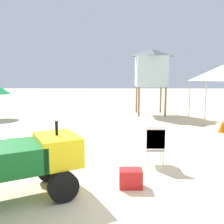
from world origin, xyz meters
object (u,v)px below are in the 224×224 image
at_px(traffic_cone_far, 66,150).
at_px(surfboard_pile, 2,142).
at_px(lifeguard_tower, 151,68).
at_px(traffic_cone_near, 223,126).
at_px(popup_canopy, 223,73).
at_px(stacked_plastic_chairs, 155,142).
at_px(utility_cart, 17,160).
at_px(cooler_box, 131,178).

bearing_deg(traffic_cone_far, surfboard_pile, 150.75).
relative_size(lifeguard_tower, traffic_cone_near, 7.63).
height_order(popup_canopy, lifeguard_tower, lifeguard_tower).
height_order(stacked_plastic_chairs, popup_canopy, popup_canopy).
relative_size(utility_cart, traffic_cone_far, 5.71).
height_order(traffic_cone_near, cooler_box, traffic_cone_near).
height_order(utility_cart, cooler_box, utility_cart).
bearing_deg(lifeguard_tower, utility_cart, -110.94).
distance_m(popup_canopy, traffic_cone_near, 3.77).
xyz_separation_m(surfboard_pile, traffic_cone_far, (2.48, -1.39, 0.12)).
xyz_separation_m(surfboard_pile, traffic_cone_near, (8.53, 2.07, 0.14)).
distance_m(utility_cart, lifeguard_tower, 11.82).
height_order(surfboard_pile, popup_canopy, popup_canopy).
bearing_deg(utility_cart, lifeguard_tower, 69.06).
bearing_deg(cooler_box, lifeguard_tower, 79.66).
bearing_deg(cooler_box, utility_cart, -167.27).
distance_m(popup_canopy, lifeguard_tower, 4.08).
distance_m(surfboard_pile, popup_canopy, 11.03).
bearing_deg(stacked_plastic_chairs, lifeguard_tower, 82.71).
relative_size(popup_canopy, traffic_cone_near, 5.65).
bearing_deg(cooler_box, surfboard_pile, 142.05).
height_order(surfboard_pile, traffic_cone_far, traffic_cone_far).
bearing_deg(popup_canopy, utility_cart, -131.14).
relative_size(stacked_plastic_chairs, lifeguard_tower, 0.28).
relative_size(utility_cart, traffic_cone_near, 5.38).
xyz_separation_m(popup_canopy, lifeguard_tower, (-3.45, 2.15, 0.33)).
xyz_separation_m(utility_cart, lifeguard_tower, (4.16, 10.86, 2.08)).
relative_size(surfboard_pile, lifeguard_tower, 0.62).
relative_size(stacked_plastic_chairs, traffic_cone_near, 2.13).
height_order(lifeguard_tower, cooler_box, lifeguard_tower).
xyz_separation_m(utility_cart, cooler_box, (2.27, 0.51, -0.58)).
distance_m(lifeguard_tower, traffic_cone_far, 9.55).
bearing_deg(utility_cart, popup_canopy, 48.86).
bearing_deg(traffic_cone_far, cooler_box, -47.35).
bearing_deg(surfboard_pile, traffic_cone_near, 13.60).
distance_m(utility_cart, traffic_cone_near, 8.83).
distance_m(surfboard_pile, traffic_cone_near, 8.78).
height_order(popup_canopy, traffic_cone_near, popup_canopy).
bearing_deg(lifeguard_tower, stacked_plastic_chairs, -97.29).
relative_size(lifeguard_tower, cooler_box, 7.98).
bearing_deg(popup_canopy, stacked_plastic_chairs, -123.92).
relative_size(utility_cart, popup_canopy, 0.95).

